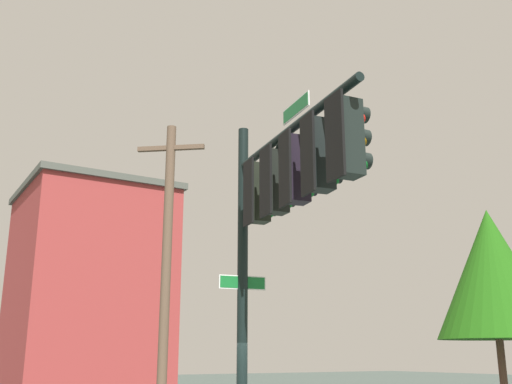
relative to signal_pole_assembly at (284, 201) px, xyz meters
name	(u,v)px	position (x,y,z in m)	size (l,w,h in m)	color
signal_pole_assembly	(284,201)	(0.00, 0.00, 0.00)	(4.47, 1.29, 6.69)	black
utility_pole	(166,273)	(-5.98, 0.42, -0.51)	(1.22, 1.48, 8.18)	brown
tree_near	(493,273)	(-6.11, 13.11, 0.38)	(4.21, 4.21, 7.50)	#533629
brick_building	(87,294)	(-20.77, 2.56, 0.31)	(7.61, 6.74, 10.13)	#973433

